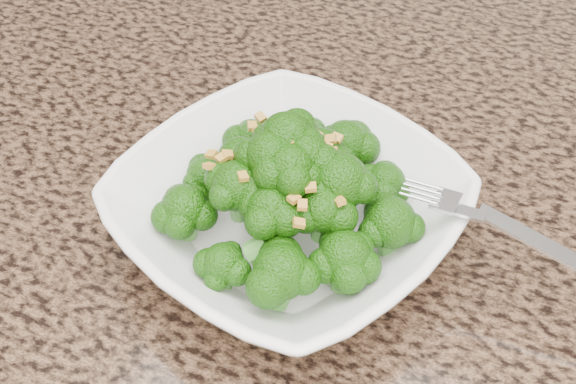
% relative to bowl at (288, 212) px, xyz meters
% --- Properties ---
extents(granite_counter, '(1.64, 1.04, 0.03)m').
position_rel_bowl_xyz_m(granite_counter, '(0.04, 0.11, -0.04)').
color(granite_counter, brown).
rests_on(granite_counter, cabinet).
extents(bowl, '(0.30, 0.30, 0.06)m').
position_rel_bowl_xyz_m(bowl, '(0.00, 0.00, 0.00)').
color(bowl, white).
rests_on(bowl, granite_counter).
extents(broccoli_pile, '(0.21, 0.21, 0.07)m').
position_rel_bowl_xyz_m(broccoli_pile, '(-0.00, 0.00, 0.06)').
color(broccoli_pile, '#1B5409').
rests_on(broccoli_pile, bowl).
extents(garlic_topping, '(0.13, 0.13, 0.01)m').
position_rel_bowl_xyz_m(garlic_topping, '(0.00, 0.00, 0.10)').
color(garlic_topping, gold).
rests_on(garlic_topping, broccoli_pile).
extents(fork, '(0.18, 0.04, 0.01)m').
position_rel_bowl_xyz_m(fork, '(0.13, 0.02, 0.04)').
color(fork, silver).
rests_on(fork, bowl).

